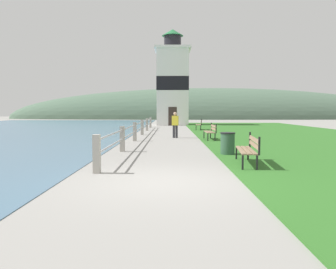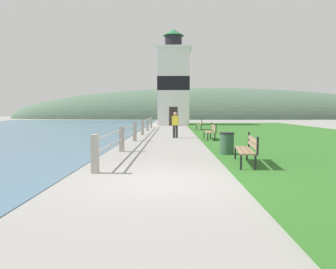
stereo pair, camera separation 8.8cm
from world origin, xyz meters
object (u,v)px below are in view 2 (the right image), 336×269
Objects in this scene: park_bench_near at (248,148)px; park_bench_far at (200,124)px; lighthouse at (173,83)px; trash_bin at (227,144)px; person_strolling at (175,124)px; park_bench_midway at (211,131)px.

park_bench_far is at bearing -83.80° from park_bench_near.
trash_bin is at bearing -85.76° from lighthouse.
park_bench_near is at bearing -156.73° from person_strolling.
park_bench_far is 1.99× the size of trash_bin.
park_bench_midway is 1.15× the size of person_strolling.
person_strolling is at bearing -43.29° from park_bench_midway.
park_bench_far is 0.16× the size of lighthouse.
person_strolling reaches higher than park_bench_near.
person_strolling is at bearing -89.75° from lighthouse.
trash_bin is (-0.29, -14.95, -0.11)m from park_bench_far.
person_strolling is (0.08, -17.41, -3.86)m from lighthouse.
person_strolling is 1.82× the size of trash_bin.
park_bench_near and park_bench_midway have the same top height.
park_bench_midway is 2.09× the size of trash_bin.
park_bench_midway is 19.69m from lighthouse.
park_bench_near is 1.13× the size of park_bench_midway.
lighthouse reaches higher than trash_bin.
trash_bin is (1.86, -25.08, -4.27)m from lighthouse.
lighthouse reaches higher than person_strolling.
person_strolling is 7.89m from trash_bin.
park_bench_near and park_bench_far have the same top height.
park_bench_far is 11.16m from lighthouse.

